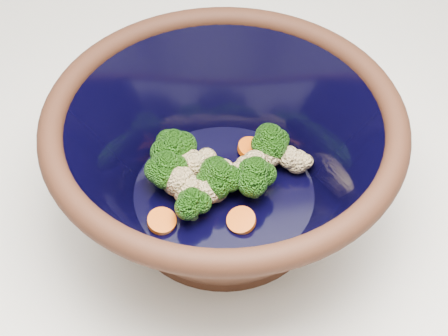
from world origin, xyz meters
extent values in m
cube|color=white|center=(0.00, 0.00, 0.45)|extent=(1.20, 1.20, 0.90)
cylinder|color=black|center=(-0.11, -0.09, 0.91)|extent=(0.20, 0.20, 0.01)
torus|color=black|center=(-0.11, -0.09, 1.04)|extent=(0.33, 0.33, 0.02)
cylinder|color=black|center=(-0.11, -0.09, 0.93)|extent=(0.19, 0.19, 0.00)
cylinder|color=#608442|center=(-0.05, -0.05, 0.94)|extent=(0.01, 0.01, 0.02)
ellipsoid|color=#215F12|center=(-0.05, -0.05, 0.97)|extent=(0.04, 0.04, 0.03)
cylinder|color=#608442|center=(-0.11, -0.09, 0.94)|extent=(0.01, 0.01, 0.02)
ellipsoid|color=#215F12|center=(-0.11, -0.09, 0.97)|extent=(0.04, 0.04, 0.03)
cylinder|color=#608442|center=(-0.16, -0.07, 0.94)|extent=(0.01, 0.01, 0.02)
ellipsoid|color=#215F12|center=(-0.16, -0.07, 0.97)|extent=(0.04, 0.04, 0.03)
cylinder|color=#608442|center=(-0.08, -0.10, 0.94)|extent=(0.01, 0.01, 0.02)
ellipsoid|color=#215F12|center=(-0.08, -0.10, 0.97)|extent=(0.04, 0.04, 0.04)
cylinder|color=#608442|center=(-0.15, -0.04, 0.94)|extent=(0.01, 0.01, 0.02)
ellipsoid|color=#215F12|center=(-0.15, -0.04, 0.96)|extent=(0.04, 0.04, 0.03)
cylinder|color=#608442|center=(-0.14, -0.12, 0.94)|extent=(0.01, 0.01, 0.02)
ellipsoid|color=#215F12|center=(-0.14, -0.12, 0.96)|extent=(0.03, 0.03, 0.03)
cylinder|color=#608442|center=(-0.12, -0.09, 0.94)|extent=(0.01, 0.01, 0.02)
ellipsoid|color=#215F12|center=(-0.12, -0.09, 0.96)|extent=(0.03, 0.03, 0.03)
cylinder|color=#608442|center=(-0.15, -0.05, 0.94)|extent=(0.01, 0.01, 0.02)
ellipsoid|color=#215F12|center=(-0.15, -0.05, 0.96)|extent=(0.04, 0.04, 0.03)
sphere|color=beige|center=(-0.12, -0.09, 0.95)|extent=(0.03, 0.03, 0.03)
sphere|color=beige|center=(-0.14, -0.09, 0.95)|extent=(0.03, 0.03, 0.03)
sphere|color=beige|center=(-0.12, -0.07, 0.95)|extent=(0.03, 0.03, 0.03)
sphere|color=beige|center=(-0.15, -0.08, 0.95)|extent=(0.03, 0.03, 0.03)
sphere|color=beige|center=(-0.05, -0.06, 0.95)|extent=(0.03, 0.03, 0.03)
sphere|color=beige|center=(-0.03, -0.07, 0.95)|extent=(0.03, 0.03, 0.03)
sphere|color=beige|center=(-0.14, -0.06, 0.95)|extent=(0.03, 0.03, 0.03)
sphere|color=beige|center=(-0.08, -0.08, 0.95)|extent=(0.03, 0.03, 0.03)
sphere|color=beige|center=(-0.10, -0.07, 0.95)|extent=(0.03, 0.03, 0.03)
cylinder|color=#EA5D0A|center=(-0.17, -0.12, 0.94)|extent=(0.03, 0.03, 0.01)
cylinder|color=#EA5D0A|center=(-0.07, -0.04, 0.94)|extent=(0.03, 0.03, 0.01)
cylinder|color=#EA5D0A|center=(-0.10, -0.13, 0.94)|extent=(0.03, 0.03, 0.01)
cylinder|color=#EA5D0A|center=(-0.12, -0.08, 0.94)|extent=(0.03, 0.03, 0.01)
cylinder|color=#EA5D0A|center=(-0.14, -0.10, 0.94)|extent=(0.03, 0.03, 0.01)
camera|label=1|loc=(-0.17, -0.49, 1.43)|focal=50.00mm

